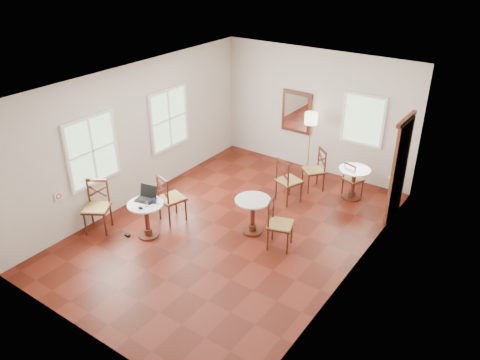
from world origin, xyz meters
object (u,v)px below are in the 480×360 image
at_px(cafe_table_back, 354,180).
at_px(chair_mid_b, 279,224).
at_px(cafe_table_mid, 253,212).
at_px(chair_mid_a, 288,181).
at_px(navy_mug, 154,201).
at_px(chair_near_b, 97,207).
at_px(laptop, 147,196).
at_px(cafe_table_near, 147,216).
at_px(mouse, 140,208).
at_px(water_glass, 147,204).
at_px(chair_back_a, 353,179).
at_px(chair_near_a, 171,198).
at_px(power_adapter, 127,235).
at_px(chair_back_b, 315,170).
at_px(floor_lamp, 311,123).

height_order(cafe_table_back, chair_mid_b, chair_mid_b).
relative_size(cafe_table_mid, chair_mid_a, 0.72).
relative_size(cafe_table_back, navy_mug, 6.30).
bearing_deg(cafe_table_mid, cafe_table_back, 65.99).
relative_size(chair_near_b, laptop, 2.51).
bearing_deg(cafe_table_near, mouse, -71.71).
bearing_deg(water_glass, navy_mug, 85.04).
bearing_deg(navy_mug, chair_back_a, 56.32).
bearing_deg(chair_mid_a, cafe_table_mid, 112.21).
distance_m(cafe_table_near, chair_near_b, 1.05).
xyz_separation_m(chair_back_a, water_glass, (-2.50, -3.91, 0.38)).
height_order(chair_near_a, power_adapter, chair_near_a).
bearing_deg(chair_mid_b, cafe_table_mid, 61.60).
bearing_deg(chair_near_b, navy_mug, -7.26).
relative_size(chair_near_a, water_glass, 9.44).
relative_size(cafe_table_mid, chair_back_b, 0.76).
height_order(laptop, water_glass, laptop).
bearing_deg(laptop, chair_mid_b, 11.34).
bearing_deg(chair_mid_a, chair_near_a, 72.81).
relative_size(cafe_table_back, laptop, 1.75).
relative_size(chair_near_b, power_adapter, 10.22).
distance_m(chair_near_b, chair_back_b, 4.86).
distance_m(floor_lamp, mouse, 4.65).
bearing_deg(chair_back_a, power_adapter, 75.89).
distance_m(chair_back_b, water_glass, 4.07).
relative_size(laptop, power_adapter, 4.07).
distance_m(chair_mid_b, chair_back_a, 2.70).
height_order(cafe_table_back, water_glass, water_glass).
distance_m(chair_mid_b, power_adapter, 3.01).
bearing_deg(chair_near_b, chair_back_a, 17.91).
distance_m(chair_near_a, chair_near_b, 1.45).
relative_size(chair_near_b, chair_back_b, 1.07).
distance_m(cafe_table_near, floor_lamp, 4.54).
bearing_deg(mouse, chair_mid_a, 86.16).
relative_size(mouse, water_glass, 0.99).
xyz_separation_m(chair_mid_b, chair_back_a, (0.34, 2.68, -0.09)).
height_order(cafe_table_near, chair_near_a, chair_near_a).
bearing_deg(cafe_table_near, chair_near_a, 91.69).
xyz_separation_m(chair_back_b, water_glass, (-1.66, -3.70, 0.30)).
distance_m(chair_near_a, mouse, 0.94).
height_order(cafe_table_mid, mouse, mouse).
bearing_deg(chair_mid_a, navy_mug, 82.00).
distance_m(chair_back_b, power_adapter, 4.44).
xyz_separation_m(chair_back_a, floor_lamp, (-1.34, 0.42, 0.93)).
xyz_separation_m(chair_near_a, chair_near_b, (-0.95, -1.10, 0.00)).
height_order(chair_near_a, navy_mug, chair_near_a).
height_order(floor_lamp, laptop, floor_lamp).
bearing_deg(laptop, cafe_table_mid, 22.10).
distance_m(cafe_table_back, mouse, 4.72).
relative_size(chair_mid_a, power_adapter, 10.09).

